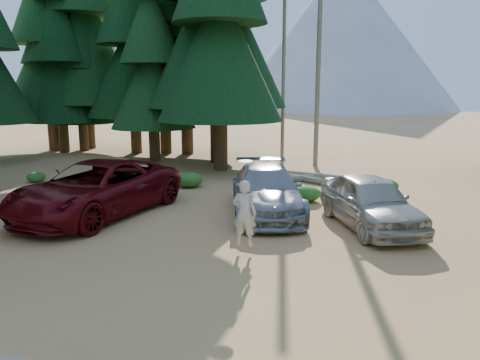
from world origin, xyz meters
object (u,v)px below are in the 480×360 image
at_px(silver_minivan_center, 266,190).
at_px(log_mid, 316,181).
at_px(frisbee_player, 244,213).
at_px(log_right, 329,178).
at_px(silver_minivan_right, 370,201).
at_px(red_pickup, 96,189).
at_px(log_left, 288,179).

distance_m(silver_minivan_center, log_mid, 5.41).
bearing_deg(frisbee_player, log_right, -98.07).
xyz_separation_m(frisbee_player, log_right, (1.62, 9.66, -0.87)).
relative_size(silver_minivan_center, frisbee_player, 2.49).
bearing_deg(log_right, silver_minivan_right, -59.56).
xyz_separation_m(log_mid, log_right, (0.50, 0.56, 0.04)).
xyz_separation_m(frisbee_player, log_mid, (1.12, 9.10, -0.91)).
height_order(silver_minivan_center, frisbee_player, frisbee_player).
xyz_separation_m(red_pickup, silver_minivan_center, (5.31, 1.50, -0.10)).
bearing_deg(red_pickup, frisbee_player, -12.77).
bearing_deg(silver_minivan_right, frisbee_player, -158.41).
bearing_deg(silver_minivan_right, silver_minivan_center, 142.94).
bearing_deg(log_right, log_left, -145.64).
xyz_separation_m(silver_minivan_center, frisbee_player, (0.14, -3.88, 0.27)).
relative_size(red_pickup, log_left, 1.55).
bearing_deg(red_pickup, log_mid, 56.43).
height_order(frisbee_player, log_left, frisbee_player).
distance_m(silver_minivan_right, log_right, 6.82).
relative_size(frisbee_player, log_left, 0.52).
xyz_separation_m(silver_minivan_center, log_left, (0.01, 5.25, -0.63)).
height_order(silver_minivan_center, log_mid, silver_minivan_center).
height_order(red_pickup, silver_minivan_center, red_pickup).
xyz_separation_m(log_left, log_mid, (1.25, -0.03, -0.01)).
bearing_deg(log_left, red_pickup, -158.52).
bearing_deg(log_right, frisbee_player, -81.88).
height_order(silver_minivan_center, silver_minivan_right, silver_minivan_right).
height_order(log_mid, log_right, log_right).
distance_m(red_pickup, frisbee_player, 5.95).
bearing_deg(silver_minivan_right, log_mid, 85.67).
relative_size(silver_minivan_center, log_mid, 1.63).
bearing_deg(log_mid, frisbee_player, -65.61).
bearing_deg(log_left, silver_minivan_right, -92.17).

